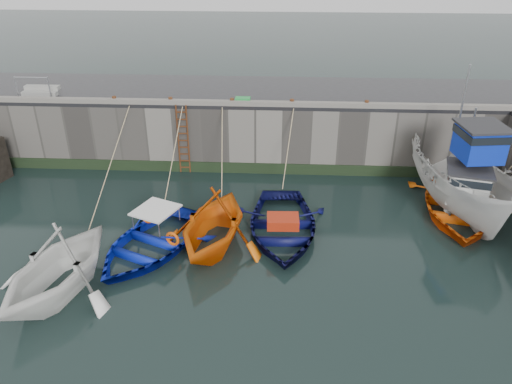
# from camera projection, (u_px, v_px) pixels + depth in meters

# --- Properties ---
(ground) EXTENTS (120.00, 120.00, 0.00)m
(ground) POSITION_uv_depth(u_px,v_px,m) (193.00, 324.00, 14.17)
(ground) COLOR black
(ground) RESTS_ON ground
(quay_back) EXTENTS (30.00, 5.00, 3.00)m
(quay_back) POSITION_uv_depth(u_px,v_px,m) (233.00, 123.00, 24.50)
(quay_back) COLOR slate
(quay_back) RESTS_ON ground
(road_back) EXTENTS (30.00, 5.00, 0.16)m
(road_back) POSITION_uv_depth(u_px,v_px,m) (233.00, 91.00, 23.76)
(road_back) COLOR black
(road_back) RESTS_ON quay_back
(kerb_back) EXTENTS (30.00, 0.30, 0.20)m
(kerb_back) POSITION_uv_depth(u_px,v_px,m) (227.00, 103.00, 21.60)
(kerb_back) COLOR slate
(kerb_back) RESTS_ON road_back
(algae_back) EXTENTS (30.00, 0.08, 0.50)m
(algae_back) POSITION_uv_depth(u_px,v_px,m) (229.00, 168.00, 22.84)
(algae_back) COLOR black
(algae_back) RESTS_ON ground
(ladder) EXTENTS (0.51, 0.08, 3.20)m
(ladder) POSITION_uv_depth(u_px,v_px,m) (183.00, 140.00, 22.27)
(ladder) COLOR #3F1E0F
(ladder) RESTS_ON ground
(boat_near_white) EXTENTS (5.23, 5.69, 2.52)m
(boat_near_white) POSITION_uv_depth(u_px,v_px,m) (62.00, 291.00, 15.47)
(boat_near_white) COLOR white
(boat_near_white) RESTS_ON ground
(boat_near_white_rope) EXTENTS (0.04, 6.78, 3.10)m
(boat_near_white_rope) POSITION_uv_depth(u_px,v_px,m) (116.00, 203.00, 20.44)
(boat_near_white_rope) COLOR tan
(boat_near_white_rope) RESTS_ON ground
(boat_near_blue) EXTENTS (5.28, 6.02, 1.04)m
(boat_near_blue) POSITION_uv_depth(u_px,v_px,m) (150.00, 249.00, 17.50)
(boat_near_blue) COLOR #0B1FB0
(boat_near_blue) RESTS_ON ground
(boat_near_blue_rope) EXTENTS (0.04, 4.64, 3.10)m
(boat_near_blue_rope) POSITION_uv_depth(u_px,v_px,m) (175.00, 190.00, 21.40)
(boat_near_blue_rope) COLOR tan
(boat_near_blue_rope) RESTS_ON ground
(boat_near_blacktrim) EXTENTS (4.74, 5.24, 2.42)m
(boat_near_blacktrim) POSITION_uv_depth(u_px,v_px,m) (214.00, 245.00, 17.72)
(boat_near_blacktrim) COLOR orange
(boat_near_blacktrim) RESTS_ON ground
(boat_near_blacktrim_rope) EXTENTS (0.04, 4.34, 3.10)m
(boat_near_blacktrim_rope) POSITION_uv_depth(u_px,v_px,m) (227.00, 190.00, 21.46)
(boat_near_blacktrim_rope) COLOR tan
(boat_near_blacktrim_rope) RESTS_ON ground
(boat_near_navy) EXTENTS (3.91, 5.35, 1.08)m
(boat_near_navy) POSITION_uv_depth(u_px,v_px,m) (282.00, 232.00, 18.45)
(boat_near_navy) COLOR #090C3E
(boat_near_navy) RESTS_ON ground
(boat_near_navy_rope) EXTENTS (0.04, 3.62, 3.10)m
(boat_near_navy_rope) POSITION_uv_depth(u_px,v_px,m) (282.00, 186.00, 21.77)
(boat_near_navy_rope) COLOR tan
(boat_near_navy_rope) RESTS_ON ground
(boat_far_white) EXTENTS (3.66, 7.59, 5.82)m
(boat_far_white) POSITION_uv_depth(u_px,v_px,m) (463.00, 182.00, 19.47)
(boat_far_white) COLOR silver
(boat_far_white) RESTS_ON ground
(boat_far_orange) EXTENTS (5.62, 6.88, 4.25)m
(boat_far_orange) POSITION_uv_depth(u_px,v_px,m) (460.00, 203.00, 19.59)
(boat_far_orange) COLOR #FF630D
(boat_far_orange) RESTS_ON ground
(fish_crate) EXTENTS (0.65, 0.41, 0.27)m
(fish_crate) POSITION_uv_depth(u_px,v_px,m) (243.00, 101.00, 21.78)
(fish_crate) COLOR #1A9238
(fish_crate) RESTS_ON road_back
(railing) EXTENTS (1.60, 1.05, 1.00)m
(railing) POSITION_uv_depth(u_px,v_px,m) (41.00, 90.00, 22.94)
(railing) COLOR #A5A8AD
(railing) RESTS_ON road_back
(bollard_a) EXTENTS (0.18, 0.18, 0.28)m
(bollard_a) POSITION_uv_depth(u_px,v_px,m) (114.00, 99.00, 21.91)
(bollard_a) COLOR #3F1E0F
(bollard_a) RESTS_ON road_back
(bollard_b) EXTENTS (0.18, 0.18, 0.28)m
(bollard_b) POSITION_uv_depth(u_px,v_px,m) (171.00, 100.00, 21.79)
(bollard_b) COLOR #3F1E0F
(bollard_b) RESTS_ON road_back
(bollard_c) EXTENTS (0.18, 0.18, 0.28)m
(bollard_c) POSITION_uv_depth(u_px,v_px,m) (232.00, 101.00, 21.66)
(bollard_c) COLOR #3F1E0F
(bollard_c) RESTS_ON road_back
(bollard_d) EXTENTS (0.18, 0.18, 0.28)m
(bollard_d) POSITION_uv_depth(u_px,v_px,m) (292.00, 102.00, 21.53)
(bollard_d) COLOR #3F1E0F
(bollard_d) RESTS_ON road_back
(bollard_e) EXTENTS (0.18, 0.18, 0.28)m
(bollard_e) POSITION_uv_depth(u_px,v_px,m) (367.00, 104.00, 21.38)
(bollard_e) COLOR #3F1E0F
(bollard_e) RESTS_ON road_back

